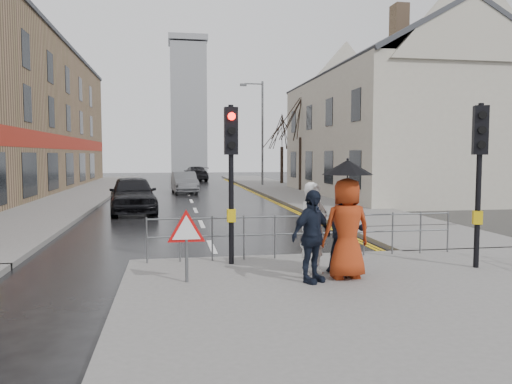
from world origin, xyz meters
name	(u,v)px	position (x,y,z in m)	size (l,w,h in m)	color
ground	(223,273)	(0.00, 0.00, 0.00)	(120.00, 120.00, 0.00)	black
near_pavement	(443,314)	(3.00, -3.50, 0.07)	(10.00, 9.00, 0.14)	#605E5B
left_pavement	(86,192)	(-6.50, 23.00, 0.07)	(4.00, 44.00, 0.14)	#605E5B
right_pavement	(277,188)	(6.50, 25.00, 0.07)	(4.00, 40.00, 0.14)	#605E5B
pavement_bridge_right	(434,238)	(6.50, 3.00, 0.07)	(4.00, 4.20, 0.14)	#605E5B
building_right_cream	(391,116)	(12.00, 18.00, 4.78)	(9.00, 16.40, 10.10)	beige
church_tower	(188,109)	(1.50, 62.00, 9.00)	(5.00, 5.00, 18.00)	gray
traffic_signal_near_left	(231,156)	(0.20, 0.20, 2.46)	(0.28, 0.27, 3.40)	black
traffic_signal_near_right	(480,156)	(5.20, -1.00, 2.46)	(0.34, 0.33, 3.40)	black
guard_railing_front	(305,226)	(1.95, 0.60, 0.86)	(7.14, 0.04, 1.00)	#595B5E
warning_sign	(186,234)	(-0.80, -1.21, 1.04)	(0.80, 0.07, 1.35)	#595B5E
street_lamp	(260,126)	(5.82, 28.00, 4.71)	(1.83, 0.25, 8.00)	#595B5E
tree_near	(301,115)	(7.50, 22.00, 5.14)	(2.40, 2.40, 6.58)	black
tree_far	(282,131)	(8.00, 30.00, 4.42)	(2.40, 2.40, 5.64)	black
pedestrian_a	(313,228)	(1.69, -0.94, 1.04)	(0.66, 0.43, 1.81)	white
pedestrian_b	(346,231)	(2.35, -1.00, 0.98)	(0.81, 0.63, 1.67)	black
pedestrian_with_umbrella	(347,217)	(2.21, -1.42, 1.32)	(0.97, 0.96, 2.26)	#982F11
pedestrian_d	(312,236)	(1.47, -1.59, 1.00)	(1.00, 0.42, 1.71)	black
car_parked	(133,194)	(-2.69, 11.52, 0.80)	(1.90, 4.71, 1.61)	black
car_mid	(184,183)	(-0.21, 22.23, 0.69)	(1.46, 4.18, 1.38)	#515357
car_far	(195,174)	(1.20, 37.21, 0.69)	(1.94, 4.78, 1.39)	black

